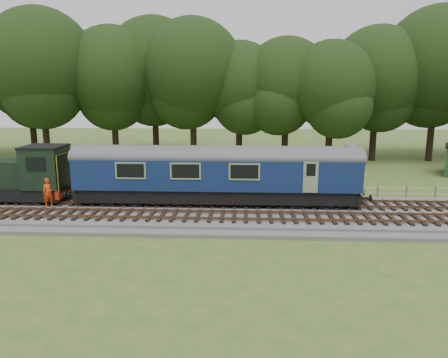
{
  "coord_description": "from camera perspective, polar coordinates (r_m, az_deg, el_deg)",
  "views": [
    {
      "loc": [
        0.66,
        -26.04,
        7.69
      ],
      "look_at": [
        -0.74,
        1.4,
        2.0
      ],
      "focal_mm": 35.0,
      "sensor_mm": 36.0,
      "label": 1
    }
  ],
  "objects": [
    {
      "name": "fence",
      "position": [
        31.5,
        1.63,
        -2.43
      ],
      "size": [
        64.0,
        0.12,
        1.0
      ],
      "primitive_type": null,
      "color": "#6B6054",
      "rests_on": "ground"
    },
    {
      "name": "tree_line",
      "position": [
        48.65,
        2.11,
        2.6
      ],
      "size": [
        70.0,
        8.0,
        18.0
      ],
      "primitive_type": null,
      "color": "black",
      "rests_on": "ground"
    },
    {
      "name": "dmu_railcar",
      "position": [
        27.97,
        -0.98,
        1.23
      ],
      "size": [
        18.05,
        2.86,
        3.88
      ],
      "color": "black",
      "rests_on": "ground"
    },
    {
      "name": "shunter_loco",
      "position": [
        32.18,
        -26.56,
        0.22
      ],
      "size": [
        8.91,
        2.6,
        3.38
      ],
      "color": "black",
      "rests_on": "ground"
    },
    {
      "name": "track_south",
      "position": [
        25.51,
        1.32,
        -4.88
      ],
      "size": [
        67.2,
        2.4,
        0.21
      ],
      "color": "black",
      "rests_on": "ballast"
    },
    {
      "name": "track_north",
      "position": [
        28.39,
        1.49,
        -3.15
      ],
      "size": [
        67.2,
        2.4,
        0.21
      ],
      "color": "black",
      "rests_on": "ballast"
    },
    {
      "name": "ground",
      "position": [
        27.16,
        1.41,
        -4.75
      ],
      "size": [
        120.0,
        120.0,
        0.0
      ],
      "primitive_type": "plane",
      "color": "#3B5E22",
      "rests_on": "ground"
    },
    {
      "name": "ballast",
      "position": [
        27.11,
        1.41,
        -4.4
      ],
      "size": [
        70.0,
        7.0,
        0.35
      ],
      "primitive_type": "cube",
      "color": "#4C4C4F",
      "rests_on": "ground"
    },
    {
      "name": "worker",
      "position": [
        29.65,
        -21.95,
        -1.65
      ],
      "size": [
        0.81,
        0.77,
        1.86
      ],
      "primitive_type": "imported",
      "rotation": [
        0.0,
        0.0,
        0.65
      ],
      "color": "#E63C0C",
      "rests_on": "ballast"
    }
  ]
}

